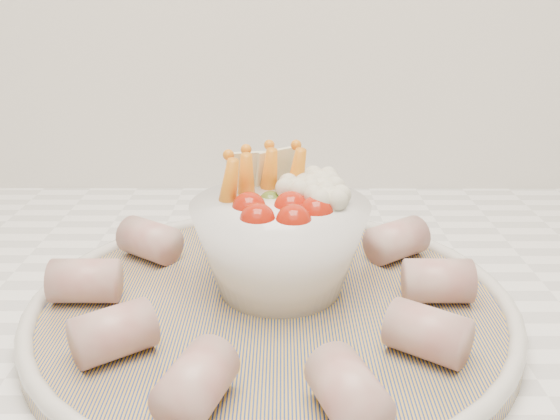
{
  "coord_description": "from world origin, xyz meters",
  "views": [
    {
      "loc": [
        0.12,
        1.03,
        1.16
      ],
      "look_at": [
        0.12,
        1.46,
        1.0
      ],
      "focal_mm": 40.0,
      "sensor_mm": 36.0,
      "label": 1
    }
  ],
  "objects": [
    {
      "name": "veggie_bowl",
      "position": [
        0.12,
        1.46,
        0.98
      ],
      "size": [
        0.13,
        0.13,
        0.11
      ],
      "color": "white",
      "rests_on": "serving_platter"
    },
    {
      "name": "cured_meat_rolls",
      "position": [
        0.11,
        1.44,
        0.95
      ],
      "size": [
        0.31,
        0.32,
        0.03
      ],
      "color": "#A8524D",
      "rests_on": "serving_platter"
    },
    {
      "name": "serving_platter",
      "position": [
        0.11,
        1.44,
        0.93
      ],
      "size": [
        0.36,
        0.36,
        0.02
      ],
      "color": "navy",
      "rests_on": "kitchen_counter"
    }
  ]
}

